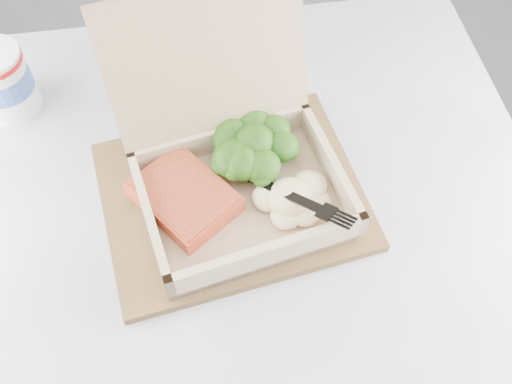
{
  "coord_description": "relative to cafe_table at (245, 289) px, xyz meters",
  "views": [
    {
      "loc": [
        0.02,
        0.03,
        1.32
      ],
      "look_at": [
        0.05,
        0.39,
        0.76
      ],
      "focal_mm": 40.0,
      "sensor_mm": 36.0,
      "label": 1
    }
  ],
  "objects": [
    {
      "name": "salmon_fillet",
      "position": [
        -0.07,
        0.03,
        0.22
      ],
      "size": [
        0.14,
        0.14,
        0.02
      ],
      "primitive_type": "cube",
      "rotation": [
        0.0,
        0.0,
        0.72
      ],
      "color": "#CF4B28",
      "rests_on": "takeout_container"
    },
    {
      "name": "broccoli_pile",
      "position": [
        0.02,
        0.08,
        0.23
      ],
      "size": [
        0.12,
        0.12,
        0.04
      ],
      "primitive_type": null,
      "color": "#346616",
      "rests_on": "takeout_container"
    },
    {
      "name": "receipt",
      "position": [
        -0.01,
        0.21,
        0.19
      ],
      "size": [
        0.12,
        0.16,
        0.0
      ],
      "primitive_type": "cube",
      "rotation": [
        0.0,
        0.0,
        -0.33
      ],
      "color": "white",
      "rests_on": "cafe_table"
    },
    {
      "name": "paper_cup",
      "position": [
        -0.3,
        0.21,
        0.24
      ],
      "size": [
        0.08,
        0.08,
        0.1
      ],
      "color": "white",
      "rests_on": "cafe_table"
    },
    {
      "name": "plastic_fork",
      "position": [
        0.03,
        0.03,
        0.23
      ],
      "size": [
        0.12,
        0.11,
        0.03
      ],
      "rotation": [
        0.0,
        0.0,
        3.96
      ],
      "color": "black",
      "rests_on": "mashed_potatoes"
    },
    {
      "name": "serving_tray",
      "position": [
        -0.01,
        0.04,
        0.19
      ],
      "size": [
        0.36,
        0.31,
        0.01
      ],
      "primitive_type": "cube",
      "rotation": [
        0.0,
        0.0,
        0.23
      ],
      "color": "brown",
      "rests_on": "cafe_table"
    },
    {
      "name": "mashed_potatoes",
      "position": [
        0.06,
        0.02,
        0.22
      ],
      "size": [
        0.09,
        0.08,
        0.03
      ],
      "primitive_type": "ellipsoid",
      "color": "beige",
      "rests_on": "takeout_container"
    },
    {
      "name": "takeout_container",
      "position": [
        -0.01,
        0.06,
        0.25
      ],
      "size": [
        0.29,
        0.29,
        0.21
      ],
      "rotation": [
        0.0,
        0.0,
        0.28
      ],
      "color": "tan",
      "rests_on": "serving_tray"
    },
    {
      "name": "cafe_table",
      "position": [
        0.0,
        0.0,
        0.0
      ],
      "size": [
        0.84,
        0.84,
        0.72
      ],
      "rotation": [
        0.0,
        0.0,
        0.09
      ],
      "color": "black",
      "rests_on": "floor"
    }
  ]
}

